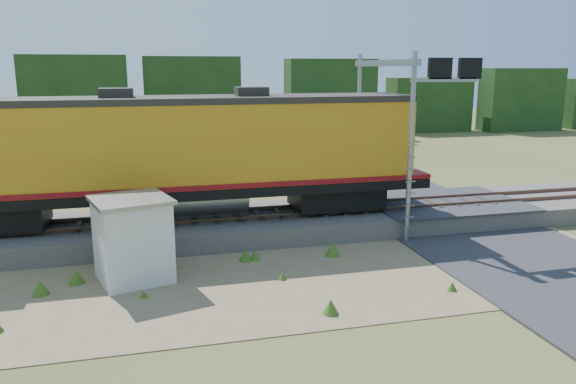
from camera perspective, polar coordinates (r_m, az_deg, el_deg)
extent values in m
plane|color=#475123|center=(19.12, 5.88, -8.75)|extent=(140.00, 140.00, 0.00)
cube|color=slate|center=(24.42, 1.06, -2.94)|extent=(70.00, 5.00, 0.80)
cube|color=brown|center=(23.63, 1.53, -2.27)|extent=(70.00, 0.10, 0.16)
cube|color=brown|center=(24.97, 0.63, -1.45)|extent=(70.00, 0.10, 0.16)
cube|color=#8C7754|center=(19.01, -0.38, -8.77)|extent=(26.00, 8.00, 0.03)
cube|color=#38383A|center=(26.97, 15.56, -0.97)|extent=(7.00, 5.20, 0.06)
cube|color=#38383A|center=(41.47, 4.54, 2.97)|extent=(7.00, 24.00, 0.08)
cube|color=#183613|center=(55.16, -7.86, 8.64)|extent=(36.00, 3.00, 6.50)
cube|color=#183613|center=(71.73, 26.16, 8.17)|extent=(50.00, 3.00, 6.00)
cube|color=black|center=(24.65, 4.86, -0.36)|extent=(3.79, 2.42, 0.95)
cube|color=black|center=(23.22, -11.27, 0.31)|extent=(21.04, 3.16, 0.38)
cylinder|color=gray|center=(23.33, -11.22, -0.90)|extent=(5.78, 1.26, 1.26)
cube|color=#C49117|center=(22.91, -11.46, 4.76)|extent=(19.46, 3.05, 3.26)
cube|color=maroon|center=(23.16, -11.30, 1.07)|extent=(21.04, 3.21, 0.19)
cube|color=#28231E|center=(22.74, -11.66, 9.15)|extent=(19.46, 3.10, 0.25)
cube|color=#28231E|center=(22.73, -17.06, 9.47)|extent=(1.26, 1.05, 0.47)
cube|color=#28231E|center=(23.10, -3.73, 10.03)|extent=(1.26, 1.05, 0.47)
cube|color=silver|center=(19.17, -15.49, -4.84)|extent=(2.65, 2.65, 2.69)
cube|color=gray|center=(18.81, -15.74, -0.76)|extent=(2.92, 2.92, 0.13)
cylinder|color=gray|center=(22.49, 12.33, 4.19)|extent=(0.19, 0.19, 7.53)
cylinder|color=gray|center=(27.56, 7.13, 5.88)|extent=(0.19, 0.19, 7.53)
cube|color=gray|center=(24.80, 9.76, 12.78)|extent=(0.27, 6.20, 0.27)
cube|color=gray|center=(22.88, 15.60, 10.92)|extent=(2.80, 0.16, 0.16)
cube|color=black|center=(22.77, 15.18, 12.03)|extent=(0.97, 0.16, 0.81)
cube|color=black|center=(23.42, 18.00, 11.86)|extent=(0.97, 0.16, 0.81)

